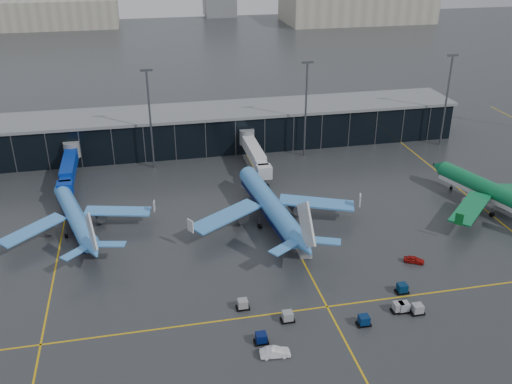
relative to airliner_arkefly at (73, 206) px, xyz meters
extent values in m
plane|color=#282B2D|center=(32.10, -19.83, -5.58)|extent=(600.00, 600.00, 0.00)
cube|color=black|center=(32.10, 42.17, -0.58)|extent=(140.00, 16.00, 10.00)
cube|color=slate|center=(32.10, 42.17, 4.72)|extent=(142.00, 17.00, 0.80)
cylinder|color=#595B60|center=(-2.90, 33.67, -0.38)|extent=(4.00, 4.00, 4.00)
cube|color=navy|center=(-2.90, 20.17, -1.18)|extent=(3.00, 24.00, 3.00)
cylinder|color=#595B60|center=(-2.90, 12.67, -4.28)|extent=(1.00, 1.00, 2.60)
cylinder|color=#595B60|center=(42.10, 33.67, -0.38)|extent=(4.00, 4.00, 4.00)
cube|color=silver|center=(42.10, 20.17, -1.18)|extent=(3.00, 24.00, 3.00)
cylinder|color=#595B60|center=(42.10, 12.67, -4.28)|extent=(1.00, 1.00, 2.60)
cylinder|color=#595B60|center=(17.10, 30.17, 6.92)|extent=(0.50, 0.50, 25.00)
cube|color=#595B60|center=(17.10, 30.17, 19.62)|extent=(3.00, 0.40, 0.60)
cylinder|color=#595B60|center=(57.10, 30.17, 6.92)|extent=(0.50, 0.50, 25.00)
cube|color=#595B60|center=(57.10, 30.17, 19.62)|extent=(3.00, 0.40, 0.60)
cylinder|color=#595B60|center=(97.10, 30.17, 6.92)|extent=(0.50, 0.50, 25.00)
cube|color=#595B60|center=(97.10, 30.17, 19.62)|extent=(3.00, 0.40, 0.60)
cube|color=#B2AD99|center=(152.10, 240.17, 3.42)|extent=(90.00, 42.00, 18.00)
cube|color=#B2AD99|center=(-27.90, 260.17, 2.42)|extent=(70.00, 38.00, 16.00)
cube|color=gold|center=(-2.90, 0.17, -5.57)|extent=(0.30, 120.00, 0.02)
cube|color=gold|center=(42.10, 0.17, -5.57)|extent=(0.30, 120.00, 0.02)
cube|color=gold|center=(87.10, 0.17, -5.57)|extent=(0.30, 120.00, 0.02)
cube|color=gold|center=(42.10, -34.83, -5.57)|extent=(220.00, 0.30, 0.02)
cube|color=black|center=(52.94, -38.42, -5.40)|extent=(2.20, 1.50, 0.36)
cube|color=gray|center=(52.94, -38.42, -4.63)|extent=(1.60, 1.50, 1.50)
cube|color=black|center=(55.84, -33.67, -5.40)|extent=(2.20, 1.50, 0.36)
cube|color=#052040|center=(55.84, -33.67, -4.63)|extent=(1.60, 1.50, 1.50)
cube|color=black|center=(53.80, -38.56, -5.40)|extent=(2.20, 1.50, 0.36)
cube|color=gray|center=(53.80, -38.56, -4.63)|extent=(1.60, 1.50, 1.50)
cube|color=black|center=(55.78, -39.50, -5.40)|extent=(2.20, 1.50, 0.36)
cube|color=gray|center=(55.78, -39.50, -4.63)|extent=(1.60, 1.50, 1.50)
cube|color=black|center=(29.57, -41.22, -5.40)|extent=(2.20, 1.50, 0.36)
cube|color=#051247|center=(29.57, -41.22, -4.63)|extent=(1.60, 1.50, 1.50)
cube|color=black|center=(34.77, -37.04, -5.40)|extent=(2.20, 1.50, 0.36)
cube|color=gray|center=(34.77, -37.04, -4.63)|extent=(1.60, 1.50, 1.50)
cube|color=black|center=(28.42, -32.43, -5.40)|extent=(2.20, 1.50, 0.36)
cube|color=gray|center=(28.42, -32.43, -4.63)|extent=(1.60, 1.50, 1.50)
cube|color=black|center=(46.22, -40.45, -5.40)|extent=(2.20, 1.50, 0.36)
cube|color=#051E46|center=(46.22, -40.45, -4.63)|extent=(1.60, 1.50, 1.50)
cube|color=silver|center=(43.00, -18.47, -5.18)|extent=(2.34, 3.29, 0.80)
cube|color=silver|center=(43.00, -18.47, -3.28)|extent=(1.72, 2.90, 2.29)
imported|color=#9A0F0B|center=(62.10, -25.36, -4.95)|extent=(4.01, 3.08, 1.27)
imported|color=white|center=(30.92, -44.52, -4.85)|extent=(4.55, 1.88, 1.47)
camera|label=1|loc=(14.86, -107.17, 51.95)|focal=40.00mm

